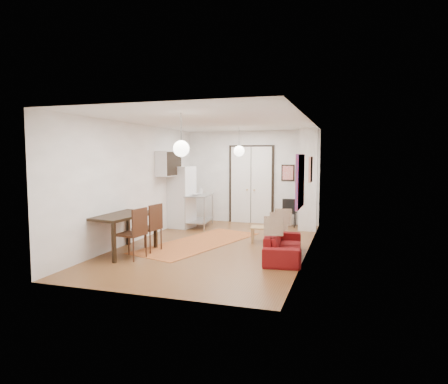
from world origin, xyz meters
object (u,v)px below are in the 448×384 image
(sofa, at_px, (283,245))
(coffee_table, at_px, (268,229))
(black_side_chair, at_px, (290,210))
(dining_chair_far, at_px, (133,228))
(fridge, at_px, (182,197))
(dining_table, at_px, (121,219))
(dining_chair_near, at_px, (149,223))
(kitchen_counter, at_px, (199,206))

(sofa, relative_size, coffee_table, 2.07)
(black_side_chair, bearing_deg, dining_chair_far, 61.74)
(coffee_table, xyz_separation_m, fridge, (-2.82, 1.20, 0.58))
(coffee_table, distance_m, dining_table, 3.53)
(sofa, bearing_deg, fridge, 45.66)
(sofa, bearing_deg, coffee_table, 16.10)
(coffee_table, relative_size, fridge, 0.50)
(dining_chair_near, height_order, black_side_chair, dining_chair_near)
(kitchen_counter, height_order, dining_chair_far, dining_chair_far)
(coffee_table, height_order, black_side_chair, black_side_chair)
(coffee_table, xyz_separation_m, kitchen_counter, (-2.37, 1.47, 0.31))
(coffee_table, height_order, dining_chair_far, dining_chair_far)
(sofa, xyz_separation_m, dining_chair_near, (-2.99, -0.19, 0.34))
(fridge, xyz_separation_m, dining_chair_near, (0.43, -2.81, -0.29))
(kitchen_counter, xyz_separation_m, black_side_chair, (2.57, 0.95, -0.14))
(fridge, height_order, black_side_chair, fridge)
(dining_table, bearing_deg, black_side_chair, 56.09)
(kitchen_counter, bearing_deg, dining_table, -104.83)
(dining_table, height_order, dining_chair_near, dining_chair_near)
(dining_table, height_order, black_side_chair, dining_table)
(coffee_table, relative_size, black_side_chair, 1.06)
(dining_chair_near, xyz_separation_m, black_side_chair, (2.59, 4.03, -0.12))
(fridge, relative_size, dining_chair_near, 1.71)
(black_side_chair, bearing_deg, sofa, 96.48)
(sofa, distance_m, dining_chair_near, 3.02)
(coffee_table, bearing_deg, sofa, -66.89)
(dining_chair_far, height_order, black_side_chair, dining_chair_far)
(fridge, height_order, dining_chair_far, fridge)
(kitchen_counter, xyz_separation_m, dining_table, (-0.45, -3.54, 0.13))
(sofa, xyz_separation_m, coffee_table, (-0.60, 1.42, 0.05))
(sofa, height_order, kitchen_counter, kitchen_counter)
(fridge, relative_size, dining_chair_far, 1.71)
(dining_table, distance_m, dining_chair_near, 0.65)
(sofa, xyz_separation_m, dining_chair_far, (-2.99, -0.89, 0.34))
(fridge, xyz_separation_m, black_side_chair, (3.02, 1.22, -0.41))
(dining_table, bearing_deg, dining_chair_near, 46.71)
(kitchen_counter, xyz_separation_m, dining_chair_far, (-0.02, -3.78, -0.02))
(kitchen_counter, distance_m, dining_chair_far, 3.78)
(coffee_table, distance_m, dining_chair_far, 3.34)
(coffee_table, distance_m, fridge, 3.12)
(fridge, relative_size, dining_table, 1.10)
(dining_chair_near, bearing_deg, kitchen_counter, -173.21)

